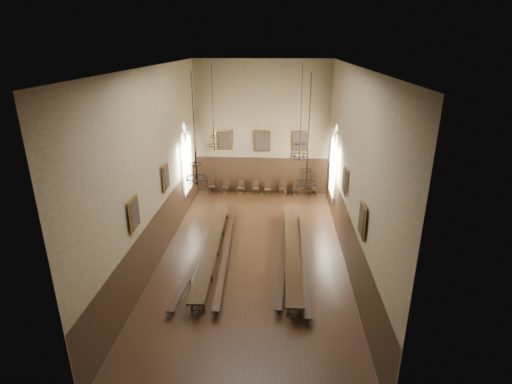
# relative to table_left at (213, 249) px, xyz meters

# --- Properties ---
(floor) EXTENTS (9.00, 18.00, 0.02)m
(floor) POSITION_rel_table_left_xyz_m (1.98, 0.13, -0.39)
(floor) COLOR black
(floor) RESTS_ON ground
(ceiling) EXTENTS (9.00, 18.00, 0.02)m
(ceiling) POSITION_rel_table_left_xyz_m (1.98, 0.13, 8.63)
(ceiling) COLOR black
(ceiling) RESTS_ON ground
(wall_back) EXTENTS (9.00, 0.02, 9.00)m
(wall_back) POSITION_rel_table_left_xyz_m (1.98, 9.14, 4.12)
(wall_back) COLOR #756448
(wall_back) RESTS_ON ground
(wall_front) EXTENTS (9.00, 0.02, 9.00)m
(wall_front) POSITION_rel_table_left_xyz_m (1.98, -8.88, 4.12)
(wall_front) COLOR #756448
(wall_front) RESTS_ON ground
(wall_left) EXTENTS (0.02, 18.00, 9.00)m
(wall_left) POSITION_rel_table_left_xyz_m (-2.53, 0.13, 4.12)
(wall_left) COLOR #756448
(wall_left) RESTS_ON ground
(wall_right) EXTENTS (0.02, 18.00, 9.00)m
(wall_right) POSITION_rel_table_left_xyz_m (6.49, 0.13, 4.12)
(wall_right) COLOR #756448
(wall_right) RESTS_ON ground
(wainscot_panelling) EXTENTS (9.00, 18.00, 2.50)m
(wainscot_panelling) POSITION_rel_table_left_xyz_m (1.98, 0.13, 0.87)
(wainscot_panelling) COLOR black
(wainscot_panelling) RESTS_ON floor
(table_left) EXTENTS (0.99, 9.87, 0.77)m
(table_left) POSITION_rel_table_left_xyz_m (0.00, 0.00, 0.00)
(table_left) COLOR black
(table_left) RESTS_ON floor
(table_right) EXTENTS (0.71, 10.09, 0.79)m
(table_right) POSITION_rel_table_left_xyz_m (3.90, 0.09, 0.01)
(table_right) COLOR black
(table_right) RESTS_ON floor
(bench_left_outer) EXTENTS (0.97, 9.78, 0.44)m
(bench_left_outer) POSITION_rel_table_left_xyz_m (-0.49, -0.13, -0.10)
(bench_left_outer) COLOR black
(bench_left_outer) RESTS_ON floor
(bench_left_inner) EXTENTS (0.87, 10.42, 0.47)m
(bench_left_inner) POSITION_rel_table_left_xyz_m (0.63, 0.28, -0.09)
(bench_left_inner) COLOR black
(bench_left_inner) RESTS_ON floor
(bench_right_inner) EXTENTS (0.78, 10.04, 0.45)m
(bench_right_inner) POSITION_rel_table_left_xyz_m (3.50, 0.34, -0.10)
(bench_right_inner) COLOR black
(bench_right_inner) RESTS_ON floor
(bench_right_outer) EXTENTS (0.51, 10.21, 0.46)m
(bench_right_outer) POSITION_rel_table_left_xyz_m (4.49, -0.01, -0.09)
(bench_right_outer) COLOR black
(bench_right_outer) RESTS_ON floor
(chair_0) EXTENTS (0.57, 0.57, 1.04)m
(chair_0) POSITION_rel_table_left_xyz_m (-1.51, 8.75, -0.07)
(chair_0) COLOR black
(chair_0) RESTS_ON floor
(chair_1) EXTENTS (0.50, 0.50, 0.99)m
(chair_1) POSITION_rel_table_left_xyz_m (-0.54, 8.68, -0.09)
(chair_1) COLOR black
(chair_1) RESTS_ON floor
(chair_2) EXTENTS (0.52, 0.52, 0.99)m
(chair_2) POSITION_rel_table_left_xyz_m (0.54, 8.69, -0.09)
(chair_2) COLOR black
(chair_2) RESTS_ON floor
(chair_3) EXTENTS (0.51, 0.51, 0.97)m
(chair_3) POSITION_rel_table_left_xyz_m (1.58, 8.74, -0.09)
(chair_3) COLOR black
(chair_3) RESTS_ON floor
(chair_4) EXTENTS (0.45, 0.45, 0.86)m
(chair_4) POSITION_rel_table_left_xyz_m (2.39, 8.66, -0.12)
(chair_4) COLOR black
(chair_4) RESTS_ON floor
(chair_5) EXTENTS (0.49, 0.49, 1.01)m
(chair_5) POSITION_rel_table_left_xyz_m (3.46, 8.63, -0.08)
(chair_5) COLOR black
(chair_5) RESTS_ON floor
(chair_6) EXTENTS (0.50, 0.50, 1.01)m
(chair_6) POSITION_rel_table_left_xyz_m (4.36, 8.66, -0.08)
(chair_6) COLOR black
(chair_6) RESTS_ON floor
(chair_7) EXTENTS (0.47, 0.47, 1.04)m
(chair_7) POSITION_rel_table_left_xyz_m (5.56, 8.64, -0.07)
(chair_7) COLOR black
(chair_7) RESTS_ON floor
(chandelier_back_left) EXTENTS (0.75, 0.75, 4.26)m
(chandelier_back_left) POSITION_rel_table_left_xyz_m (-0.25, 3.05, 4.80)
(chandelier_back_left) COLOR black
(chandelier_back_left) RESTS_ON ceiling
(chandelier_back_right) EXTENTS (0.93, 0.93, 4.70)m
(chandelier_back_right) POSITION_rel_table_left_xyz_m (4.21, 2.88, 4.37)
(chandelier_back_right) COLOR black
(chandelier_back_right) RESTS_ON ceiling
(chandelier_front_left) EXTENTS (0.87, 0.87, 4.26)m
(chandelier_front_left) POSITION_rel_table_left_xyz_m (-0.09, -2.31, 4.78)
(chandelier_front_left) COLOR black
(chandelier_front_left) RESTS_ON ceiling
(chandelier_front_right) EXTENTS (0.78, 0.78, 4.22)m
(chandelier_front_right) POSITION_rel_table_left_xyz_m (4.24, -2.75, 4.83)
(chandelier_front_right) COLOR black
(chandelier_front_right) RESTS_ON ceiling
(portrait_back_0) EXTENTS (1.10, 0.12, 1.40)m
(portrait_back_0) POSITION_rel_table_left_xyz_m (-0.62, 9.01, 3.32)
(portrait_back_0) COLOR #B5772B
(portrait_back_0) RESTS_ON wall_back
(portrait_back_1) EXTENTS (1.10, 0.12, 1.40)m
(portrait_back_1) POSITION_rel_table_left_xyz_m (1.98, 9.01, 3.32)
(portrait_back_1) COLOR #B5772B
(portrait_back_1) RESTS_ON wall_back
(portrait_back_2) EXTENTS (1.10, 0.12, 1.40)m
(portrait_back_2) POSITION_rel_table_left_xyz_m (4.58, 9.01, 3.32)
(portrait_back_2) COLOR #B5772B
(portrait_back_2) RESTS_ON wall_back
(portrait_left_0) EXTENTS (0.12, 1.00, 1.30)m
(portrait_left_0) POSITION_rel_table_left_xyz_m (-2.40, 1.13, 3.32)
(portrait_left_0) COLOR #B5772B
(portrait_left_0) RESTS_ON wall_left
(portrait_left_1) EXTENTS (0.12, 1.00, 1.30)m
(portrait_left_1) POSITION_rel_table_left_xyz_m (-2.40, -3.37, 3.32)
(portrait_left_1) COLOR #B5772B
(portrait_left_1) RESTS_ON wall_left
(portrait_right_0) EXTENTS (0.12, 1.00, 1.30)m
(portrait_right_0) POSITION_rel_table_left_xyz_m (6.36, 1.13, 3.32)
(portrait_right_0) COLOR #B5772B
(portrait_right_0) RESTS_ON wall_right
(portrait_right_1) EXTENTS (0.12, 1.00, 1.30)m
(portrait_right_1) POSITION_rel_table_left_xyz_m (6.36, -3.37, 3.32)
(portrait_right_1) COLOR #B5772B
(portrait_right_1) RESTS_ON wall_right
(window_right) EXTENTS (0.20, 2.20, 4.60)m
(window_right) POSITION_rel_table_left_xyz_m (6.41, 5.63, 3.02)
(window_right) COLOR white
(window_right) RESTS_ON wall_right
(window_left) EXTENTS (0.20, 2.20, 4.60)m
(window_left) POSITION_rel_table_left_xyz_m (-2.45, 5.63, 3.02)
(window_left) COLOR white
(window_left) RESTS_ON wall_left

